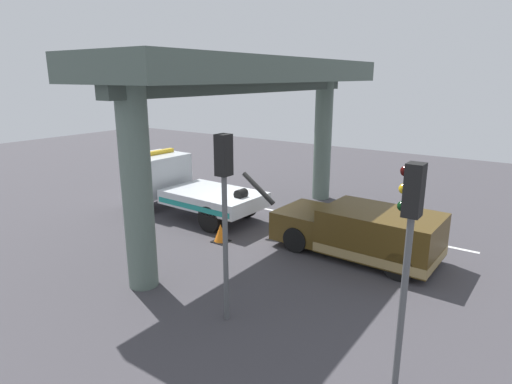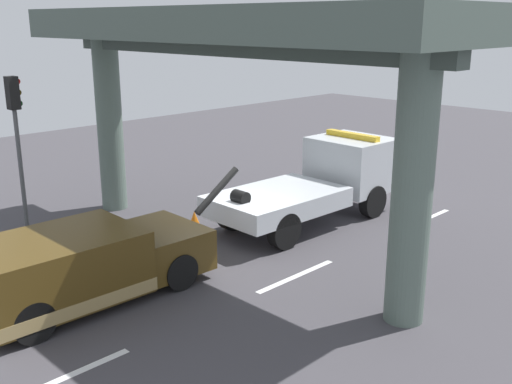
# 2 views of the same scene
# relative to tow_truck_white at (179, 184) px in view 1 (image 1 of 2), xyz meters

# --- Properties ---
(ground_plane) EXTENTS (60.00, 40.00, 0.10)m
(ground_plane) POSITION_rel_tow_truck_white_xyz_m (-3.86, 0.02, -1.25)
(ground_plane) COLOR #423F44
(lane_stripe_west) EXTENTS (2.60, 0.16, 0.01)m
(lane_stripe_west) POSITION_rel_tow_truck_white_xyz_m (-9.86, -2.39, -1.20)
(lane_stripe_west) COLOR silver
(lane_stripe_west) RESTS_ON ground
(lane_stripe_mid) EXTENTS (2.60, 0.16, 0.01)m
(lane_stripe_mid) POSITION_rel_tow_truck_white_xyz_m (-3.86, -2.39, -1.20)
(lane_stripe_mid) COLOR silver
(lane_stripe_mid) RESTS_ON ground
(lane_stripe_east) EXTENTS (2.60, 0.16, 0.01)m
(lane_stripe_east) POSITION_rel_tow_truck_white_xyz_m (2.14, -2.39, -1.20)
(lane_stripe_east) COLOR silver
(lane_stripe_east) RESTS_ON ground
(tow_truck_white) EXTENTS (7.28, 2.57, 2.46)m
(tow_truck_white) POSITION_rel_tow_truck_white_xyz_m (0.00, 0.00, 0.00)
(tow_truck_white) COLOR silver
(tow_truck_white) RESTS_ON ground
(towed_van_green) EXTENTS (5.26, 2.34, 1.58)m
(towed_van_green) POSITION_rel_tow_truck_white_xyz_m (-8.07, 0.02, -0.42)
(towed_van_green) COLOR #4C3814
(towed_van_green) RESTS_ON ground
(overpass_structure) EXTENTS (3.60, 12.68, 6.14)m
(overpass_structure) POSITION_rel_tow_truck_white_xyz_m (-3.92, 0.02, 4.06)
(overpass_structure) COLOR #596B60
(overpass_structure) RESTS_ON ground
(traffic_light_near) EXTENTS (0.39, 0.32, 4.21)m
(traffic_light_near) POSITION_rel_tow_truck_white_xyz_m (-10.84, 5.38, 1.87)
(traffic_light_near) COLOR #515456
(traffic_light_near) RESTS_ON ground
(traffic_light_far) EXTENTS (0.39, 0.32, 4.38)m
(traffic_light_far) POSITION_rel_tow_truck_white_xyz_m (-6.84, 5.38, 1.99)
(traffic_light_far) COLOR #515456
(traffic_light_far) RESTS_ON ground
(traffic_cone_orange) EXTENTS (0.53, 0.53, 0.63)m
(traffic_cone_orange) POSITION_rel_tow_truck_white_xyz_m (-3.62, 1.68, -0.90)
(traffic_cone_orange) COLOR orange
(traffic_cone_orange) RESTS_ON ground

